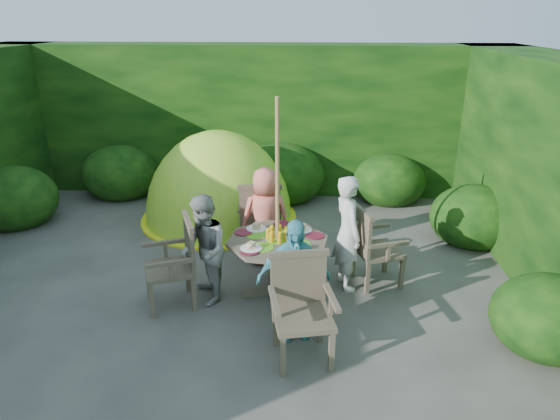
# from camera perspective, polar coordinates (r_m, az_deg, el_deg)

# --- Properties ---
(ground) EXTENTS (60.00, 60.00, 0.00)m
(ground) POSITION_cam_1_polar(r_m,az_deg,el_deg) (5.66, -8.15, -10.15)
(ground) COLOR #44413C
(ground) RESTS_ON ground
(hedge_enclosure) EXTENTS (9.00, 9.00, 2.50)m
(hedge_enclosure) POSITION_cam_1_polar(r_m,az_deg,el_deg) (6.37, -6.34, 5.86)
(hedge_enclosure) COLOR black
(hedge_enclosure) RESTS_ON ground
(patio_table) EXTENTS (1.39, 1.39, 0.79)m
(patio_table) POSITION_cam_1_polar(r_m,az_deg,el_deg) (5.49, -0.24, -4.37)
(patio_table) COLOR #443A2C
(patio_table) RESTS_ON ground
(parasol_pole) EXTENTS (0.05, 0.05, 2.20)m
(parasol_pole) POSITION_cam_1_polar(r_m,az_deg,el_deg) (5.28, -0.29, 0.95)
(parasol_pole) COLOR olive
(parasol_pole) RESTS_ON ground
(garden_chair_right) EXTENTS (0.63, 0.67, 0.91)m
(garden_chair_right) POSITION_cam_1_polar(r_m,az_deg,el_deg) (5.81, 10.47, -4.02)
(garden_chair_right) COLOR #443A2C
(garden_chair_right) RESTS_ON ground
(garden_chair_left) EXTENTS (0.66, 0.70, 0.93)m
(garden_chair_left) POSITION_cam_1_polar(r_m,az_deg,el_deg) (5.45, -11.77, -5.78)
(garden_chair_left) COLOR #443A2C
(garden_chair_left) RESTS_ON ground
(garden_chair_back) EXTENTS (0.61, 0.55, 0.94)m
(garden_chair_back) POSITION_cam_1_polar(r_m,az_deg,el_deg) (6.50, -2.26, -0.70)
(garden_chair_back) COLOR #443A2C
(garden_chair_back) RESTS_ON ground
(garden_chair_front) EXTENTS (0.65, 0.61, 0.93)m
(garden_chair_front) POSITION_cam_1_polar(r_m,az_deg,el_deg) (4.58, 2.45, -10.88)
(garden_chair_front) COLOR #443A2C
(garden_chair_front) RESTS_ON ground
(child_right) EXTENTS (0.45, 0.56, 1.33)m
(child_right) POSITION_cam_1_polar(r_m,az_deg,el_deg) (5.64, 7.73, -2.63)
(child_right) COLOR silver
(child_right) RESTS_ON ground
(child_left) EXTENTS (0.65, 0.72, 1.21)m
(child_left) POSITION_cam_1_polar(r_m,az_deg,el_deg) (5.39, -8.69, -4.57)
(child_left) COLOR gray
(child_left) RESTS_ON ground
(child_back) EXTENTS (0.69, 0.54, 1.23)m
(child_back) POSITION_cam_1_polar(r_m,az_deg,el_deg) (6.18, -1.70, -0.71)
(child_back) COLOR #E87160
(child_back) RESTS_ON ground
(child_front) EXTENTS (0.76, 0.43, 1.22)m
(child_front) POSITION_cam_1_polar(r_m,az_deg,el_deg) (4.77, 1.58, -7.90)
(child_front) COLOR #4FAAB9
(child_front) RESTS_ON ground
(dome_tent) EXTENTS (2.60, 2.60, 2.73)m
(dome_tent) POSITION_cam_1_polar(r_m,az_deg,el_deg) (7.81, -6.91, -0.91)
(dome_tent) COLOR #A7D829
(dome_tent) RESTS_ON ground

